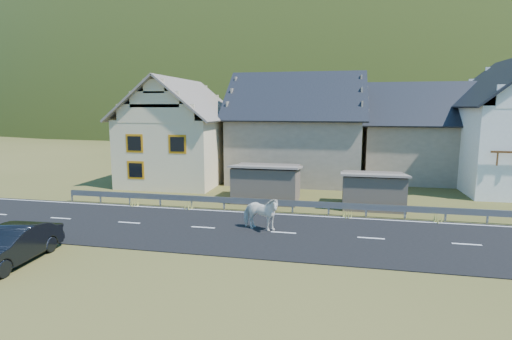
# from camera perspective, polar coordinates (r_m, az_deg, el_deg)

# --- Properties ---
(ground) EXTENTS (160.00, 160.00, 0.00)m
(ground) POSITION_cam_1_polar(r_m,az_deg,el_deg) (19.16, 3.94, -9.02)
(ground) COLOR #383D16
(ground) RESTS_ON ground
(road) EXTENTS (60.00, 7.00, 0.04)m
(road) POSITION_cam_1_polar(r_m,az_deg,el_deg) (19.15, 3.94, -8.97)
(road) COLOR black
(road) RESTS_ON ground
(lane_markings) EXTENTS (60.00, 6.60, 0.01)m
(lane_markings) POSITION_cam_1_polar(r_m,az_deg,el_deg) (19.14, 3.94, -8.89)
(lane_markings) COLOR silver
(lane_markings) RESTS_ON road
(guardrail) EXTENTS (28.10, 0.09, 0.75)m
(guardrail) POSITION_cam_1_polar(r_m,az_deg,el_deg) (22.52, 5.25, -4.81)
(guardrail) COLOR #93969B
(guardrail) RESTS_ON ground
(shed_left) EXTENTS (4.30, 3.30, 2.40)m
(shed_left) POSITION_cam_1_polar(r_m,az_deg,el_deg) (25.42, 1.51, -1.94)
(shed_left) COLOR brown
(shed_left) RESTS_ON ground
(shed_right) EXTENTS (3.80, 2.90, 2.20)m
(shed_right) POSITION_cam_1_polar(r_m,az_deg,el_deg) (24.64, 16.36, -2.89)
(shed_right) COLOR brown
(shed_right) RESTS_ON ground
(house_cream) EXTENTS (7.80, 9.80, 8.30)m
(house_cream) POSITION_cam_1_polar(r_m,az_deg,el_deg) (32.57, -10.75, 6.08)
(house_cream) COLOR beige
(house_cream) RESTS_ON ground
(house_stone_a) EXTENTS (10.80, 9.80, 8.90)m
(house_stone_a) POSITION_cam_1_polar(r_m,az_deg,el_deg) (33.26, 5.88, 6.72)
(house_stone_a) COLOR gray
(house_stone_a) RESTS_ON ground
(house_stone_b) EXTENTS (9.80, 8.80, 8.10)m
(house_stone_b) POSITION_cam_1_polar(r_m,az_deg,el_deg) (35.70, 22.47, 5.61)
(house_stone_b) COLOR gray
(house_stone_b) RESTS_ON ground
(mountain) EXTENTS (440.00, 280.00, 260.00)m
(mountain) POSITION_cam_1_polar(r_m,az_deg,el_deg) (199.76, 12.43, 1.31)
(mountain) COLOR #22320C
(mountain) RESTS_ON ground
(conifer_patch) EXTENTS (76.00, 50.00, 28.00)m
(conifer_patch) POSITION_cam_1_polar(r_m,az_deg,el_deg) (140.35, -12.52, 8.80)
(conifer_patch) COLOR black
(conifer_patch) RESTS_ON ground
(horse) EXTENTS (1.32, 2.13, 1.67)m
(horse) POSITION_cam_1_polar(r_m,az_deg,el_deg) (19.25, 0.63, -6.19)
(horse) COLOR white
(horse) RESTS_ON road
(car) EXTENTS (1.76, 4.38, 1.42)m
(car) POSITION_cam_1_polar(r_m,az_deg,el_deg) (18.01, -31.54, -9.19)
(car) COLOR black
(car) RESTS_ON ground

